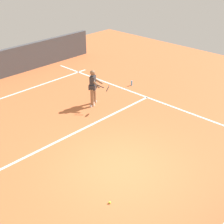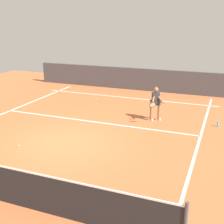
# 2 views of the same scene
# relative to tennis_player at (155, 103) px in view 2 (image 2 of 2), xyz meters

# --- Properties ---
(ground_plane) EXTENTS (25.21, 25.21, 0.00)m
(ground_plane) POSITION_rel_tennis_player_xyz_m (2.50, 3.76, -0.85)
(ground_plane) COLOR #C66638
(court_back_wall) EXTENTS (14.27, 0.24, 1.41)m
(court_back_wall) POSITION_rel_tennis_player_xyz_m (2.50, -5.64, -0.14)
(court_back_wall) COLOR #47474C
(court_back_wall) RESTS_ON ground
(baseline_marking) EXTENTS (10.27, 0.10, 0.01)m
(baseline_marking) POSITION_rel_tennis_player_xyz_m (2.50, -3.44, -0.84)
(baseline_marking) COLOR white
(baseline_marking) RESTS_ON ground
(service_line_marking) EXTENTS (9.27, 0.10, 0.01)m
(service_line_marking) POSITION_rel_tennis_player_xyz_m (2.50, 1.19, -0.84)
(service_line_marking) COLOR white
(service_line_marking) RESTS_ON ground
(sideline_left_marking) EXTENTS (0.10, 17.40, 0.01)m
(sideline_left_marking) POSITION_rel_tennis_player_xyz_m (-2.14, 3.76, -0.84)
(sideline_left_marking) COLOR white
(sideline_left_marking) RESTS_ON ground
(tennis_player) EXTENTS (0.68, 1.14, 1.55)m
(tennis_player) POSITION_rel_tennis_player_xyz_m (0.00, 0.00, 0.00)
(tennis_player) COLOR #8C6647
(tennis_player) RESTS_ON ground
(tennis_ball_near) EXTENTS (0.07, 0.07, 0.07)m
(tennis_ball_near) POSITION_rel_tennis_player_xyz_m (4.00, -2.40, -0.81)
(tennis_ball_near) COLOR #D1E533
(tennis_ball_near) RESTS_ON ground
(tennis_ball_mid) EXTENTS (0.07, 0.07, 0.07)m
(tennis_ball_mid) POSITION_rel_tennis_player_xyz_m (3.88, 4.65, -0.81)
(tennis_ball_mid) COLOR #D1E533
(tennis_ball_mid) RESTS_ON ground
(water_bottle) EXTENTS (0.07, 0.07, 0.24)m
(water_bottle) POSITION_rel_tennis_player_xyz_m (-2.71, -0.21, -0.73)
(water_bottle) COLOR #4C9EE5
(water_bottle) RESTS_ON ground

